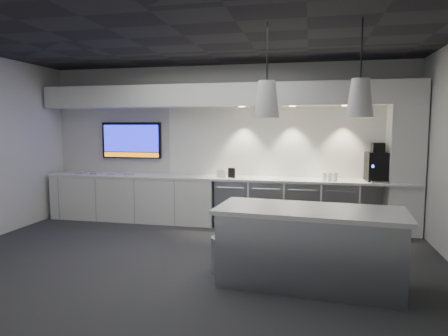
% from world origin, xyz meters
% --- Properties ---
extents(floor, '(7.00, 7.00, 0.00)m').
position_xyz_m(floor, '(0.00, 0.00, 0.00)').
color(floor, '#2C2D2F').
rests_on(floor, ground).
extents(ceiling, '(7.00, 7.00, 0.00)m').
position_xyz_m(ceiling, '(0.00, 0.00, 3.00)').
color(ceiling, black).
rests_on(ceiling, wall_back).
extents(wall_back, '(7.00, 0.00, 7.00)m').
position_xyz_m(wall_back, '(0.00, 2.50, 1.50)').
color(wall_back, silver).
rests_on(wall_back, floor).
extents(wall_front, '(7.00, 0.00, 7.00)m').
position_xyz_m(wall_front, '(0.00, -2.50, 1.50)').
color(wall_front, silver).
rests_on(wall_front, floor).
extents(back_counter, '(6.80, 0.65, 0.04)m').
position_xyz_m(back_counter, '(0.00, 2.17, 0.88)').
color(back_counter, white).
rests_on(back_counter, left_base_cabinets).
extents(left_base_cabinets, '(3.30, 0.63, 0.86)m').
position_xyz_m(left_base_cabinets, '(-1.75, 2.17, 0.43)').
color(left_base_cabinets, white).
rests_on(left_base_cabinets, floor).
extents(fridge_unit_a, '(0.60, 0.61, 0.85)m').
position_xyz_m(fridge_unit_a, '(0.25, 2.17, 0.42)').
color(fridge_unit_a, '#9B9FA4').
rests_on(fridge_unit_a, floor).
extents(fridge_unit_b, '(0.60, 0.61, 0.85)m').
position_xyz_m(fridge_unit_b, '(0.88, 2.17, 0.42)').
color(fridge_unit_b, '#9B9FA4').
rests_on(fridge_unit_b, floor).
extents(fridge_unit_c, '(0.60, 0.61, 0.85)m').
position_xyz_m(fridge_unit_c, '(1.51, 2.17, 0.42)').
color(fridge_unit_c, '#9B9FA4').
rests_on(fridge_unit_c, floor).
extents(fridge_unit_d, '(0.60, 0.61, 0.85)m').
position_xyz_m(fridge_unit_d, '(2.14, 2.17, 0.42)').
color(fridge_unit_d, '#9B9FA4').
rests_on(fridge_unit_d, floor).
extents(backsplash, '(4.60, 0.03, 1.30)m').
position_xyz_m(backsplash, '(1.20, 2.48, 1.55)').
color(backsplash, white).
rests_on(backsplash, wall_back).
extents(soffit, '(6.90, 0.60, 0.40)m').
position_xyz_m(soffit, '(0.00, 2.20, 2.40)').
color(soffit, white).
rests_on(soffit, wall_back).
extents(column, '(0.55, 0.55, 2.60)m').
position_xyz_m(column, '(3.20, 2.20, 1.30)').
color(column, white).
rests_on(column, floor).
extents(wall_tv, '(1.25, 0.07, 0.72)m').
position_xyz_m(wall_tv, '(-1.90, 2.45, 1.56)').
color(wall_tv, black).
rests_on(wall_tv, wall_back).
extents(island, '(2.20, 1.10, 0.90)m').
position_xyz_m(island, '(1.63, -0.43, 0.46)').
color(island, '#9B9FA4').
rests_on(island, floor).
extents(bin, '(0.35, 0.35, 0.45)m').
position_xyz_m(bin, '(0.57, -0.22, 0.22)').
color(bin, '#9B9FA4').
rests_on(bin, floor).
extents(coffee_machine, '(0.39, 0.55, 0.66)m').
position_xyz_m(coffee_machine, '(2.76, 2.20, 1.17)').
color(coffee_machine, black).
rests_on(coffee_machine, back_counter).
extents(sign_black, '(0.14, 0.06, 0.18)m').
position_xyz_m(sign_black, '(0.22, 2.12, 0.99)').
color(sign_black, black).
rests_on(sign_black, back_counter).
extents(sign_white, '(0.18, 0.07, 0.14)m').
position_xyz_m(sign_white, '(0.03, 2.10, 0.97)').
color(sign_white, white).
rests_on(sign_white, back_counter).
extents(cup_cluster, '(0.26, 0.16, 0.14)m').
position_xyz_m(cup_cluster, '(1.97, 2.11, 0.97)').
color(cup_cluster, white).
rests_on(cup_cluster, back_counter).
extents(tray_a, '(0.16, 0.16, 0.02)m').
position_xyz_m(tray_a, '(-2.90, 2.17, 0.91)').
color(tray_a, '#A8A8A8').
rests_on(tray_a, back_counter).
extents(tray_b, '(0.17, 0.17, 0.02)m').
position_xyz_m(tray_b, '(-2.54, 2.13, 0.91)').
color(tray_b, '#A8A8A8').
rests_on(tray_b, back_counter).
extents(tray_c, '(0.20, 0.20, 0.02)m').
position_xyz_m(tray_c, '(-2.17, 2.10, 0.91)').
color(tray_c, '#A8A8A8').
rests_on(tray_c, back_counter).
extents(tray_d, '(0.17, 0.17, 0.02)m').
position_xyz_m(tray_d, '(-1.81, 2.10, 0.91)').
color(tray_d, '#A8A8A8').
rests_on(tray_d, back_counter).
extents(pendant_left, '(0.29, 0.29, 1.12)m').
position_xyz_m(pendant_left, '(1.12, -0.43, 2.15)').
color(pendant_left, white).
rests_on(pendant_left, ceiling).
extents(pendant_right, '(0.29, 0.29, 1.12)m').
position_xyz_m(pendant_right, '(2.14, -0.43, 2.15)').
color(pendant_right, white).
rests_on(pendant_right, ceiling).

